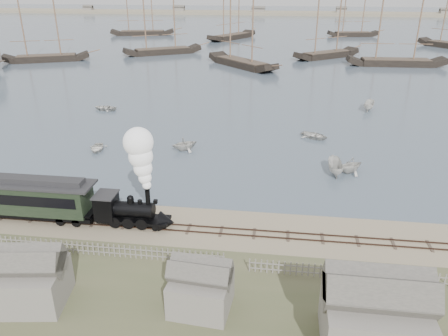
# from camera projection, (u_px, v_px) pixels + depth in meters

# --- Properties ---
(ground) EXTENTS (600.00, 600.00, 0.00)m
(ground) POSITION_uv_depth(u_px,v_px,m) (203.00, 219.00, 41.43)
(ground) COLOR tan
(ground) RESTS_ON ground
(harbor_water) EXTENTS (600.00, 336.00, 0.06)m
(harbor_water) POSITION_uv_depth(u_px,v_px,m) (270.00, 28.00, 195.78)
(harbor_water) COLOR #465464
(harbor_water) RESTS_ON ground
(rail_track) EXTENTS (120.00, 1.80, 0.16)m
(rail_track) POSITION_uv_depth(u_px,v_px,m) (199.00, 230.00, 39.60)
(rail_track) COLOR #39271F
(rail_track) RESTS_ON ground
(picket_fence_west) EXTENTS (19.00, 0.10, 1.20)m
(picket_fence_west) POSITION_uv_depth(u_px,v_px,m) (110.00, 256.00, 35.86)
(picket_fence_west) COLOR gray
(picket_fence_west) RESTS_ON ground
(picket_fence_east) EXTENTS (15.00, 0.10, 1.20)m
(picket_fence_east) POSITION_uv_depth(u_px,v_px,m) (348.00, 280.00, 33.11)
(picket_fence_east) COLOR gray
(picket_fence_east) RESTS_ON ground
(shed_left) EXTENTS (5.00, 4.00, 4.10)m
(shed_left) POSITION_uv_depth(u_px,v_px,m) (32.00, 302.00, 30.84)
(shed_left) COLOR gray
(shed_left) RESTS_ON ground
(shed_mid) EXTENTS (4.00, 3.50, 3.60)m
(shed_mid) POSITION_uv_depth(u_px,v_px,m) (201.00, 308.00, 30.29)
(shed_mid) COLOR gray
(shed_mid) RESTS_ON ground
(far_spit) EXTENTS (500.00, 20.00, 1.80)m
(far_spit) POSITION_uv_depth(u_px,v_px,m) (274.00, 15.00, 268.44)
(far_spit) COLOR tan
(far_spit) RESTS_ON ground
(locomotive) EXTENTS (7.26, 2.71, 9.05)m
(locomotive) POSITION_uv_depth(u_px,v_px,m) (139.00, 185.00, 38.58)
(locomotive) COLOR black
(locomotive) RESTS_ON ground
(passenger_coach) EXTENTS (15.38, 2.97, 3.73)m
(passenger_coach) POSITION_uv_depth(u_px,v_px,m) (15.00, 195.00, 40.79)
(passenger_coach) COLOR black
(passenger_coach) RESTS_ON ground
(beached_dinghy) EXTENTS (4.28, 4.66, 0.79)m
(beached_dinghy) POSITION_uv_depth(u_px,v_px,m) (59.00, 204.00, 43.36)
(beached_dinghy) COLOR silver
(beached_dinghy) RESTS_ON ground
(rowboat_0) EXTENTS (3.83, 3.08, 0.70)m
(rowboat_0) POSITION_uv_depth(u_px,v_px,m) (97.00, 148.00, 57.48)
(rowboat_0) COLOR silver
(rowboat_0) RESTS_ON harbor_water
(rowboat_1) EXTENTS (4.39, 4.52, 1.82)m
(rowboat_1) POSITION_uv_depth(u_px,v_px,m) (185.00, 144.00, 57.41)
(rowboat_1) COLOR silver
(rowboat_1) RESTS_ON harbor_water
(rowboat_2) EXTENTS (4.18, 1.72, 1.59)m
(rowboat_2) POSITION_uv_depth(u_px,v_px,m) (335.00, 167.00, 50.49)
(rowboat_2) COLOR silver
(rowboat_2) RESTS_ON harbor_water
(rowboat_3) EXTENTS (4.45, 4.86, 0.82)m
(rowboat_3) POSITION_uv_depth(u_px,v_px,m) (315.00, 135.00, 61.85)
(rowboat_3) COLOR silver
(rowboat_3) RESTS_ON harbor_water
(rowboat_4) EXTENTS (4.46, 4.56, 1.82)m
(rowboat_4) POSITION_uv_depth(u_px,v_px,m) (351.00, 165.00, 50.83)
(rowboat_4) COLOR silver
(rowboat_4) RESTS_ON harbor_water
(rowboat_5) EXTENTS (4.36, 2.76, 1.58)m
(rowboat_5) POSITION_uv_depth(u_px,v_px,m) (369.00, 106.00, 74.76)
(rowboat_5) COLOR silver
(rowboat_5) RESTS_ON harbor_water
(rowboat_6) EXTENTS (3.42, 4.36, 0.82)m
(rowboat_6) POSITION_uv_depth(u_px,v_px,m) (105.00, 108.00, 75.05)
(rowboat_6) COLOR silver
(rowboat_6) RESTS_ON harbor_water
(schooner_0) EXTENTS (22.37, 13.46, 20.00)m
(schooner_0) POSITION_uv_depth(u_px,v_px,m) (41.00, 23.00, 114.68)
(schooner_0) COLOR black
(schooner_0) RESTS_ON harbor_water
(schooner_1) EXTENTS (22.49, 16.30, 20.00)m
(schooner_1) POSITION_uv_depth(u_px,v_px,m) (161.00, 19.00, 126.09)
(schooner_1) COLOR black
(schooner_1) RESTS_ON harbor_water
(schooner_2) EXTENTS (20.07, 20.88, 20.00)m
(schooner_2) POSITION_uv_depth(u_px,v_px,m) (242.00, 26.00, 107.77)
(schooner_2) COLOR black
(schooner_2) RESTS_ON harbor_water
(schooner_3) EXTENTS (19.70, 17.26, 20.00)m
(schooner_3) POSITION_uv_depth(u_px,v_px,m) (330.00, 21.00, 119.93)
(schooner_3) COLOR black
(schooner_3) RESTS_ON harbor_water
(schooner_4) EXTENTS (24.88, 6.57, 20.00)m
(schooner_4) POSITION_uv_depth(u_px,v_px,m) (402.00, 25.00, 108.95)
(schooner_4) COLOR black
(schooner_4) RESTS_ON harbor_water
(schooner_6) EXTENTS (25.11, 10.94, 20.00)m
(schooner_6) POSITION_uv_depth(u_px,v_px,m) (141.00, 8.00, 168.62)
(schooner_6) COLOR black
(schooner_6) RESTS_ON harbor_water
(schooner_7) EXTENTS (16.85, 23.18, 20.00)m
(schooner_7) POSITION_uv_depth(u_px,v_px,m) (232.00, 10.00, 157.78)
(schooner_7) COLOR black
(schooner_7) RESTS_ON harbor_water
(schooner_8) EXTENTS (19.60, 7.41, 20.00)m
(schooner_8) POSITION_uv_depth(u_px,v_px,m) (356.00, 9.00, 164.63)
(schooner_8) COLOR black
(schooner_8) RESTS_ON harbor_water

